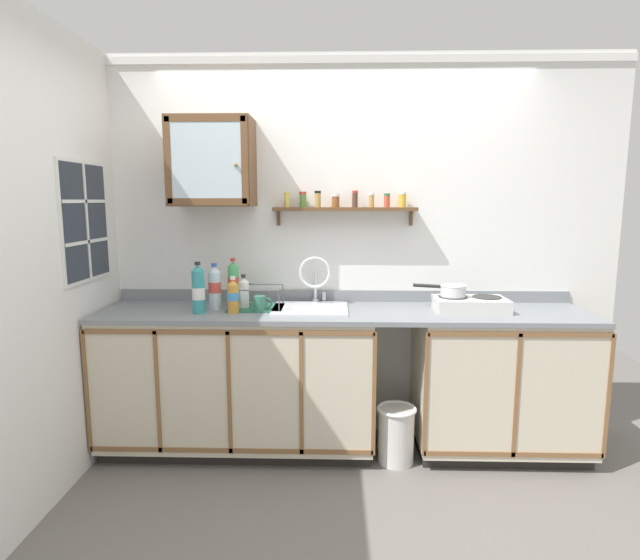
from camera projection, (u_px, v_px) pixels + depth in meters
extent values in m
plane|color=slate|center=(343.00, 474.00, 3.12)|extent=(6.16, 6.16, 0.00)
cube|color=white|center=(343.00, 250.00, 3.57)|extent=(3.76, 0.05, 2.61)
cube|color=white|center=(344.00, 59.00, 3.34)|extent=(3.76, 0.02, 0.05)
cube|color=white|center=(39.00, 267.00, 2.68)|extent=(0.05, 3.43, 2.61)
cube|color=black|center=(241.00, 439.00, 3.49)|extent=(1.71, 0.55, 0.08)
cube|color=beige|center=(239.00, 376.00, 3.39)|extent=(1.74, 0.61, 0.84)
cube|color=brown|center=(227.00, 332.00, 3.02)|extent=(1.74, 0.01, 0.03)
cube|color=brown|center=(231.00, 451.00, 3.14)|extent=(1.74, 0.01, 0.03)
cube|color=brown|center=(87.00, 392.00, 3.11)|extent=(0.02, 0.01, 0.77)
cube|color=brown|center=(158.00, 393.00, 3.09)|extent=(0.02, 0.01, 0.77)
cube|color=brown|center=(229.00, 393.00, 3.08)|extent=(0.02, 0.01, 0.77)
cube|color=brown|center=(301.00, 394.00, 3.07)|extent=(0.02, 0.01, 0.77)
cube|color=brown|center=(374.00, 395.00, 3.06)|extent=(0.02, 0.01, 0.77)
cube|color=black|center=(495.00, 442.00, 3.44)|extent=(1.05, 0.55, 0.08)
cube|color=beige|center=(500.00, 379.00, 3.34)|extent=(1.07, 0.61, 0.84)
cube|color=brown|center=(521.00, 334.00, 2.98)|extent=(1.07, 0.01, 0.03)
cube|color=brown|center=(513.00, 454.00, 3.09)|extent=(1.07, 0.01, 0.03)
cube|color=brown|center=(426.00, 395.00, 3.05)|extent=(0.02, 0.01, 0.77)
cube|color=brown|center=(517.00, 396.00, 3.03)|extent=(0.02, 0.01, 0.77)
cube|color=brown|center=(609.00, 397.00, 3.02)|extent=(0.02, 0.01, 0.77)
cube|color=gray|center=(343.00, 313.00, 3.30)|extent=(3.12, 0.64, 0.03)
cube|color=gray|center=(343.00, 296.00, 3.58)|extent=(3.12, 0.02, 0.08)
cube|color=silver|center=(310.00, 309.00, 3.32)|extent=(0.48, 0.43, 0.01)
cube|color=slate|center=(310.00, 330.00, 3.34)|extent=(0.41, 0.35, 0.01)
cube|color=slate|center=(312.00, 314.00, 3.51)|extent=(0.41, 0.01, 0.14)
cube|color=slate|center=(309.00, 327.00, 3.16)|extent=(0.41, 0.01, 0.14)
cylinder|color=#4C4C51|center=(310.00, 330.00, 3.34)|extent=(0.04, 0.04, 0.01)
cylinder|color=silver|center=(315.00, 301.00, 3.55)|extent=(0.05, 0.05, 0.02)
cylinder|color=silver|center=(315.00, 285.00, 3.53)|extent=(0.02, 0.02, 0.20)
torus|color=silver|center=(315.00, 273.00, 3.42)|extent=(0.22, 0.02, 0.22)
cylinder|color=silver|center=(324.00, 296.00, 3.54)|extent=(0.02, 0.02, 0.05)
cube|color=silver|center=(470.00, 304.00, 3.27)|extent=(0.45, 0.28, 0.08)
cylinder|color=#2D2D2D|center=(453.00, 297.00, 3.29)|extent=(0.18, 0.18, 0.01)
cylinder|color=#2D2D2D|center=(487.00, 297.00, 3.28)|extent=(0.18, 0.18, 0.01)
cylinder|color=black|center=(458.00, 308.00, 3.15)|extent=(0.03, 0.02, 0.03)
cylinder|color=black|center=(493.00, 309.00, 3.15)|extent=(0.03, 0.02, 0.03)
cylinder|color=silver|center=(453.00, 291.00, 3.28)|extent=(0.16, 0.16, 0.07)
torus|color=silver|center=(453.00, 286.00, 3.28)|extent=(0.17, 0.17, 0.01)
cylinder|color=black|center=(427.00, 286.00, 3.34)|extent=(0.17, 0.07, 0.02)
cylinder|color=white|center=(244.00, 296.00, 3.32)|extent=(0.06, 0.06, 0.18)
cone|color=white|center=(243.00, 280.00, 3.30)|extent=(0.06, 0.06, 0.03)
cylinder|color=#262626|center=(243.00, 276.00, 3.30)|extent=(0.03, 0.03, 0.02)
cylinder|color=white|center=(244.00, 297.00, 3.32)|extent=(0.07, 0.07, 0.05)
cylinder|color=silver|center=(215.00, 291.00, 3.32)|extent=(0.08, 0.08, 0.24)
cone|color=silver|center=(214.00, 269.00, 3.29)|extent=(0.08, 0.08, 0.04)
cylinder|color=#2D59B2|center=(214.00, 265.00, 3.29)|extent=(0.04, 0.04, 0.02)
cylinder|color=#D84C3F|center=(215.00, 287.00, 3.31)|extent=(0.08, 0.08, 0.07)
cylinder|color=teal|center=(199.00, 292.00, 3.20)|extent=(0.08, 0.08, 0.27)
cone|color=teal|center=(198.00, 268.00, 3.18)|extent=(0.08, 0.08, 0.04)
cylinder|color=#262626|center=(197.00, 263.00, 3.17)|extent=(0.04, 0.04, 0.02)
cylinder|color=white|center=(199.00, 293.00, 3.20)|extent=(0.08, 0.08, 0.08)
cylinder|color=#4CB266|center=(234.00, 286.00, 3.41)|extent=(0.07, 0.07, 0.27)
cone|color=#4CB266|center=(233.00, 264.00, 3.39)|extent=(0.07, 0.07, 0.03)
cylinder|color=red|center=(233.00, 260.00, 3.39)|extent=(0.03, 0.03, 0.02)
cylinder|color=#D84C3F|center=(234.00, 283.00, 3.41)|extent=(0.08, 0.08, 0.08)
cylinder|color=gold|center=(233.00, 299.00, 3.21)|extent=(0.07, 0.07, 0.18)
cone|color=gold|center=(233.00, 282.00, 3.20)|extent=(0.07, 0.07, 0.03)
cylinder|color=white|center=(233.00, 278.00, 3.19)|extent=(0.03, 0.03, 0.02)
cylinder|color=#3F8CCC|center=(233.00, 296.00, 3.21)|extent=(0.07, 0.07, 0.05)
cube|color=#26664C|center=(256.00, 308.00, 3.35)|extent=(0.35, 0.26, 0.01)
cylinder|color=#4C4F54|center=(228.00, 300.00, 3.22)|extent=(0.01, 0.01, 0.13)
cylinder|color=#4C4F54|center=(279.00, 301.00, 3.21)|extent=(0.01, 0.01, 0.13)
cylinder|color=#4C4F54|center=(235.00, 294.00, 3.46)|extent=(0.01, 0.01, 0.13)
cylinder|color=#4C4F54|center=(283.00, 294.00, 3.45)|extent=(0.01, 0.01, 0.13)
cylinder|color=#4C4F54|center=(253.00, 290.00, 3.21)|extent=(0.32, 0.01, 0.01)
cylinder|color=#4C4F54|center=(259.00, 284.00, 3.45)|extent=(0.32, 0.01, 0.01)
cylinder|color=white|center=(243.00, 295.00, 3.34)|extent=(0.01, 0.15, 0.15)
cylinder|color=#337259|center=(260.00, 304.00, 3.25)|extent=(0.08, 0.08, 0.10)
torus|color=#337259|center=(267.00, 303.00, 3.25)|extent=(0.07, 0.02, 0.07)
cube|color=brown|center=(212.00, 162.00, 3.32)|extent=(0.53, 0.31, 0.56)
cube|color=silver|center=(206.00, 160.00, 3.16)|extent=(0.44, 0.01, 0.46)
cube|color=brown|center=(168.00, 160.00, 3.17)|extent=(0.04, 0.01, 0.53)
cube|color=brown|center=(245.00, 160.00, 3.15)|extent=(0.04, 0.01, 0.53)
cube|color=brown|center=(205.00, 118.00, 3.12)|extent=(0.50, 0.01, 0.05)
cube|color=brown|center=(207.00, 202.00, 3.20)|extent=(0.50, 0.01, 0.05)
sphere|color=olive|center=(236.00, 165.00, 3.15)|extent=(0.02, 0.02, 0.02)
cube|color=brown|center=(345.00, 209.00, 3.43)|extent=(0.96, 0.14, 0.02)
cube|color=brown|center=(279.00, 218.00, 3.51)|extent=(0.02, 0.03, 0.10)
cube|color=brown|center=(411.00, 218.00, 3.48)|extent=(0.02, 0.03, 0.10)
cylinder|color=#E0C659|center=(287.00, 201.00, 3.43)|extent=(0.04, 0.04, 0.08)
cylinder|color=yellow|center=(287.00, 194.00, 3.42)|extent=(0.04, 0.04, 0.02)
cylinder|color=#598C3F|center=(303.00, 201.00, 3.44)|extent=(0.05, 0.05, 0.09)
cylinder|color=red|center=(303.00, 193.00, 3.43)|extent=(0.05, 0.05, 0.02)
cylinder|color=tan|center=(318.00, 200.00, 3.41)|extent=(0.04, 0.04, 0.09)
cylinder|color=black|center=(318.00, 192.00, 3.41)|extent=(0.04, 0.04, 0.02)
cylinder|color=brown|center=(336.00, 202.00, 3.42)|extent=(0.05, 0.05, 0.07)
cylinder|color=white|center=(336.00, 195.00, 3.42)|extent=(0.05, 0.05, 0.02)
cylinder|color=#4C3326|center=(355.00, 200.00, 3.43)|extent=(0.04, 0.04, 0.09)
cylinder|color=red|center=(355.00, 192.00, 3.42)|extent=(0.04, 0.04, 0.02)
cylinder|color=tan|center=(371.00, 201.00, 3.41)|extent=(0.04, 0.04, 0.08)
cylinder|color=white|center=(372.00, 194.00, 3.40)|extent=(0.04, 0.04, 0.02)
cylinder|color=#CC4C33|center=(387.00, 202.00, 3.40)|extent=(0.04, 0.04, 0.08)
cylinder|color=#33723F|center=(387.00, 195.00, 3.39)|extent=(0.04, 0.04, 0.02)
cylinder|color=gold|center=(402.00, 201.00, 3.43)|extent=(0.05, 0.05, 0.08)
cylinder|color=white|center=(403.00, 193.00, 3.42)|extent=(0.05, 0.05, 0.02)
cube|color=#262D38|center=(86.00, 222.00, 3.10)|extent=(0.01, 0.54, 0.69)
cube|color=white|center=(84.00, 222.00, 3.10)|extent=(0.02, 0.58, 0.73)
cube|color=white|center=(87.00, 222.00, 3.10)|extent=(0.01, 0.02, 0.69)
cube|color=white|center=(88.00, 242.00, 3.12)|extent=(0.01, 0.54, 0.02)
cube|color=white|center=(85.00, 201.00, 3.08)|extent=(0.01, 0.54, 0.02)
cylinder|color=silver|center=(396.00, 435.00, 3.24)|extent=(0.22, 0.22, 0.35)
torus|color=white|center=(397.00, 409.00, 3.21)|extent=(0.25, 0.25, 0.02)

